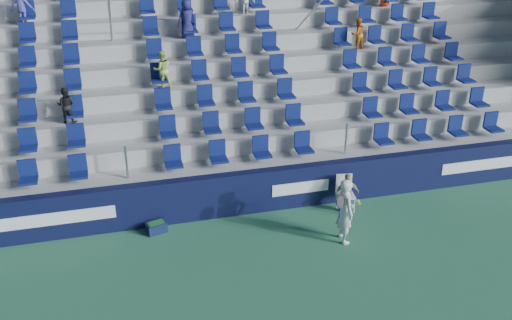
# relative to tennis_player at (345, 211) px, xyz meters

# --- Properties ---
(ground) EXTENTS (70.00, 70.00, 0.00)m
(ground) POSITION_rel_tennis_player_xyz_m (-2.03, -1.19, -0.85)
(ground) COLOR #30714C
(ground) RESTS_ON ground
(sponsor_wall) EXTENTS (24.00, 0.32, 1.20)m
(sponsor_wall) POSITION_rel_tennis_player_xyz_m (-2.03, 1.96, -0.25)
(sponsor_wall) COLOR black
(sponsor_wall) RESTS_ON ground
(grandstand) EXTENTS (24.00, 8.17, 6.63)m
(grandstand) POSITION_rel_tennis_player_xyz_m (-2.04, 7.05, 1.28)
(grandstand) COLOR #A9A9A4
(grandstand) RESTS_ON ground
(tennis_player) EXTENTS (0.69, 0.65, 1.70)m
(tennis_player) POSITION_rel_tennis_player_xyz_m (0.00, 0.00, 0.00)
(tennis_player) COLOR silver
(tennis_player) RESTS_ON ground
(line_judge_chair) EXTENTS (0.49, 0.51, 1.00)m
(line_judge_chair) POSITION_rel_tennis_player_xyz_m (0.62, 1.46, -0.28)
(line_judge_chair) COLOR white
(line_judge_chair) RESTS_ON ground
(line_judge) EXTENTS (0.68, 0.34, 1.12)m
(line_judge) POSITION_rel_tennis_player_xyz_m (0.62, 1.31, -0.29)
(line_judge) COLOR tan
(line_judge) RESTS_ON ground
(ball_bin) EXTENTS (0.57, 0.45, 0.28)m
(ball_bin) POSITION_rel_tennis_player_xyz_m (-4.47, 1.56, -0.70)
(ball_bin) COLOR #0F1A38
(ball_bin) RESTS_ON ground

